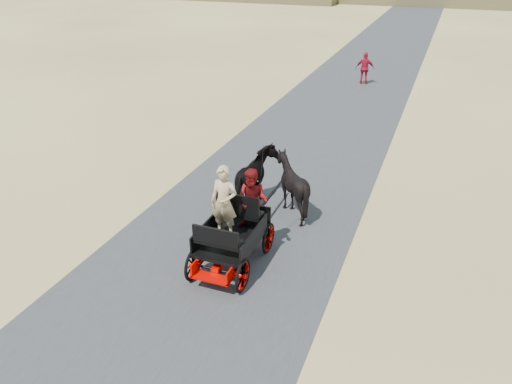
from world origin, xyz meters
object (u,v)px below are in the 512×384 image
(pedestrian, at_px, (365,68))
(carriage, at_px, (232,251))
(horse_left, at_px, (256,180))
(horse_right, at_px, (292,186))

(pedestrian, bearing_deg, carriage, 82.95)
(horse_left, relative_size, horse_right, 1.18)
(horse_left, distance_m, horse_right, 1.10)
(pedestrian, bearing_deg, horse_left, 80.97)
(horse_right, bearing_deg, carriage, 79.61)
(horse_right, bearing_deg, horse_left, 0.00)
(horse_left, xyz_separation_m, pedestrian, (0.46, 15.48, 0.02))
(carriage, distance_m, horse_right, 3.09)
(pedestrian, bearing_deg, horse_right, 85.04)
(carriage, bearing_deg, pedestrian, 90.28)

